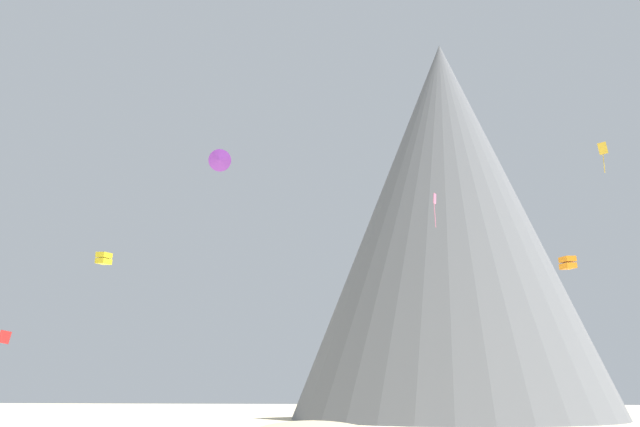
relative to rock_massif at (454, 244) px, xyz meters
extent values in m
cone|color=slate|center=(-1.09, -1.85, 3.62)|extent=(69.99, 69.99, 62.50)
cone|color=slate|center=(2.88, 4.90, -9.56)|extent=(57.18, 57.18, 36.15)
cube|color=gold|center=(14.70, -41.26, 1.85)|extent=(1.11, 0.57, 1.35)
cylinder|color=gold|center=(14.67, -41.26, 0.15)|extent=(0.12, 0.30, 2.12)
cube|color=pink|center=(-3.27, -43.19, -3.50)|extent=(0.37, 0.57, 1.14)
cylinder|color=pink|center=(-3.32, -43.19, -5.34)|extent=(0.16, 0.11, 2.58)
cone|color=purple|center=(-24.66, -51.14, -0.70)|extent=(2.38, 1.29, 2.28)
cube|color=yellow|center=(-34.70, -54.61, -11.40)|extent=(1.47, 1.46, 0.58)
cube|color=yellow|center=(-34.70, -54.61, -10.82)|extent=(1.47, 1.46, 0.58)
cube|color=red|center=(-38.93, -62.84, -19.04)|extent=(0.95, 0.58, 1.18)
cube|color=orange|center=(8.73, -48.92, -12.03)|extent=(1.61, 1.60, 0.61)
cube|color=orange|center=(8.73, -48.92, -11.39)|extent=(1.61, 1.60, 0.61)
camera|label=1|loc=(-3.97, -118.43, -23.29)|focal=40.59mm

